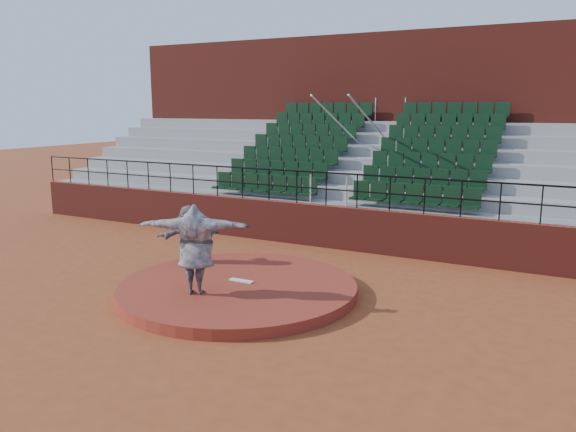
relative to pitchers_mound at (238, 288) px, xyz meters
The scene contains 9 objects.
ground 0.12m from the pitchers_mound, ahead, with size 90.00×90.00×0.00m, color brown.
pitchers_mound is the anchor object (origin of this frame).
pitching_rubber 0.21m from the pitchers_mound, 90.00° to the left, with size 0.60×0.15×0.03m, color white.
boundary_wall 5.03m from the pitchers_mound, 90.00° to the left, with size 24.00×0.30×1.30m, color maroon.
wall_railing 5.35m from the pitchers_mound, 90.00° to the left, with size 24.04×0.05×1.03m.
seating_deck 8.74m from the pitchers_mound, 90.00° to the left, with size 24.00×5.97×4.63m.
press_box_facade 13.06m from the pitchers_mound, 90.00° to the left, with size 24.00×3.00×7.10m, color maroon.
pitcher 1.56m from the pitchers_mound, 112.91° to the right, with size 2.44×0.66×1.98m, color black.
fielder 2.48m from the pitchers_mound, 155.07° to the left, with size 1.64×0.52×1.76m, color black.
Camera 1 is at (6.80, -10.48, 4.27)m, focal length 35.00 mm.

